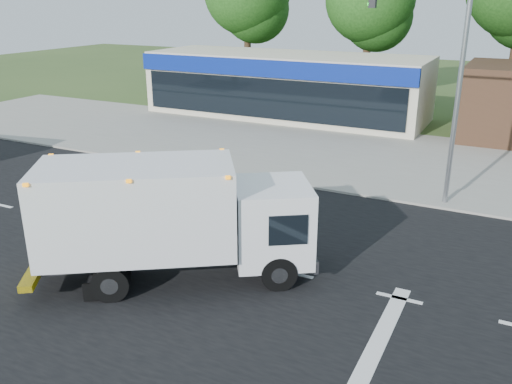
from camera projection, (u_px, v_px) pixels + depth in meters
ground at (293, 274)px, 15.41m from camera, size 120.00×120.00×0.00m
road_asphalt at (293, 274)px, 15.41m from camera, size 60.00×14.00×0.02m
sidewalk at (371, 187)px, 22.28m from camera, size 60.00×2.40×0.12m
parking_apron at (402, 154)px, 27.18m from camera, size 60.00×9.00×0.02m
lane_markings at (322, 308)px, 13.70m from camera, size 55.20×7.00×0.01m
ems_box_truck at (169, 214)px, 14.53m from camera, size 7.62×6.12×3.36m
emergency_worker at (93, 232)px, 15.87m from camera, size 0.74×0.58×1.90m
retail_strip_mall at (286, 85)px, 35.27m from camera, size 18.00×6.20×4.00m
traffic_signal_pole at (442, 72)px, 19.13m from camera, size 3.51×0.25×8.00m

